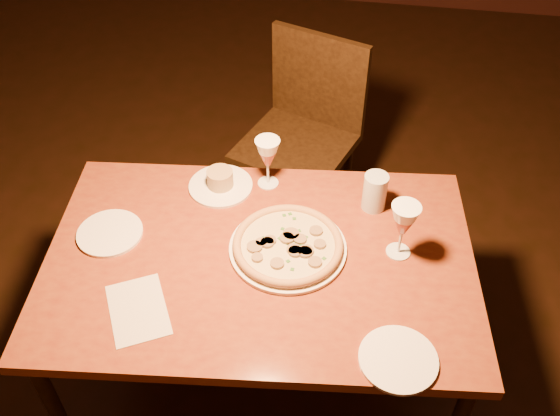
# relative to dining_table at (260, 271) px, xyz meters

# --- Properties ---
(dining_table) EXTENTS (1.39, 0.98, 0.70)m
(dining_table) POSITION_rel_dining_table_xyz_m (0.00, 0.00, 0.00)
(dining_table) COLOR brown
(dining_table) RESTS_ON floor
(chair_far) EXTENTS (0.56, 0.56, 0.90)m
(chair_far) POSITION_rel_dining_table_xyz_m (0.01, 0.91, -0.13)
(chair_far) COLOR black
(chair_far) RESTS_ON floor
(pizza_plate) EXTENTS (0.36, 0.36, 0.04)m
(pizza_plate) POSITION_rel_dining_table_xyz_m (0.08, 0.05, 0.08)
(pizza_plate) COLOR white
(pizza_plate) RESTS_ON dining_table
(ramekin_saucer) EXTENTS (0.22, 0.22, 0.07)m
(ramekin_saucer) POSITION_rel_dining_table_xyz_m (-0.19, 0.29, 0.08)
(ramekin_saucer) COLOR white
(ramekin_saucer) RESTS_ON dining_table
(wine_glass_far) EXTENTS (0.08, 0.08, 0.19)m
(wine_glass_far) POSITION_rel_dining_table_xyz_m (-0.03, 0.34, 0.15)
(wine_glass_far) COLOR #B15349
(wine_glass_far) RESTS_ON dining_table
(wine_glass_right) EXTENTS (0.09, 0.09, 0.19)m
(wine_glass_right) POSITION_rel_dining_table_xyz_m (0.42, 0.09, 0.16)
(wine_glass_right) COLOR #B15349
(wine_glass_right) RESTS_ON dining_table
(water_tumbler) EXTENTS (0.08, 0.08, 0.13)m
(water_tumbler) POSITION_rel_dining_table_xyz_m (0.33, 0.28, 0.13)
(water_tumbler) COLOR silver
(water_tumbler) RESTS_ON dining_table
(side_plate_left) EXTENTS (0.21, 0.21, 0.01)m
(side_plate_left) POSITION_rel_dining_table_xyz_m (-0.48, 0.02, 0.07)
(side_plate_left) COLOR white
(side_plate_left) RESTS_ON dining_table
(side_plate_near) EXTENTS (0.21, 0.21, 0.01)m
(side_plate_near) POSITION_rel_dining_table_xyz_m (0.43, -0.30, 0.07)
(side_plate_near) COLOR white
(side_plate_near) RESTS_ON dining_table
(menu_card) EXTENTS (0.24, 0.27, 0.00)m
(menu_card) POSITION_rel_dining_table_xyz_m (-0.30, -0.25, 0.06)
(menu_card) COLOR beige
(menu_card) RESTS_ON dining_table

